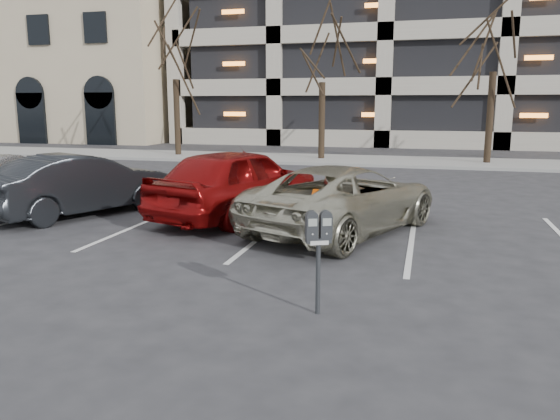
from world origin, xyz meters
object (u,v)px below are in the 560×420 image
object	(u,v)px
parking_meter	(319,237)
car_red	(238,182)
tree_b	(323,33)
car_dark	(81,184)
suv_silver	(344,199)
tree_a	(174,30)
tree_c	(498,12)
car_silver	(0,180)

from	to	relation	value
parking_meter	car_red	distance (m)	5.93
tree_b	car_dark	size ratio (longest dim) A/B	1.80
car_red	suv_silver	bearing A→B (deg)	-179.63
car_dark	tree_b	bearing A→B (deg)	-78.64
tree_b	tree_a	bearing A→B (deg)	180.00
tree_b	car_dark	world-z (taller)	tree_b
tree_a	tree_c	xyz separation A→B (m)	(14.00, 0.00, 0.22)
tree_a	tree_b	size ratio (longest dim) A/B	1.06
tree_c	tree_b	bearing A→B (deg)	180.00
tree_a	parking_meter	size ratio (longest dim) A/B	6.49
parking_meter	car_silver	bearing A→B (deg)	127.61
tree_a	tree_c	distance (m)	14.00
car_red	tree_b	bearing A→B (deg)	-70.08
car_red	car_silver	size ratio (longest dim) A/B	1.01
car_dark	car_silver	world-z (taller)	car_dark
tree_b	suv_silver	distance (m)	14.66
tree_c	suv_silver	xyz separation A→B (m)	(-3.95, -13.49, -5.41)
tree_b	car_dark	distance (m)	14.52
tree_b	parking_meter	size ratio (longest dim) A/B	6.12
tree_b	parking_meter	world-z (taller)	tree_b
suv_silver	car_silver	world-z (taller)	suv_silver
suv_silver	tree_c	bearing A→B (deg)	-83.65
tree_b	car_silver	distance (m)	15.01
tree_a	car_dark	world-z (taller)	tree_a
tree_c	tree_a	bearing A→B (deg)	180.00
tree_a	car_silver	bearing A→B (deg)	-83.42
suv_silver	parking_meter	bearing A→B (deg)	117.25
tree_b	car_dark	xyz separation A→B (m)	(-3.02, -13.36, -4.83)
car_silver	tree_b	bearing A→B (deg)	-124.88
tree_b	tree_c	world-z (taller)	tree_c
tree_b	car_red	distance (m)	13.59
suv_silver	car_red	distance (m)	2.61
tree_c	car_dark	bearing A→B (deg)	-126.86
tree_b	tree_c	bearing A→B (deg)	0.00
tree_c	car_dark	size ratio (longest dim) A/B	1.98
tree_a	car_red	bearing A→B (deg)	-59.27
parking_meter	car_dark	xyz separation A→B (m)	(-6.43, 4.56, -0.26)
tree_b	car_dark	bearing A→B (deg)	-102.73
tree_c	parking_meter	world-z (taller)	tree_c
car_dark	car_silver	xyz separation A→B (m)	(-2.47, 0.27, -0.03)
car_dark	car_silver	size ratio (longest dim) A/B	0.92
parking_meter	car_dark	bearing A→B (deg)	120.72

